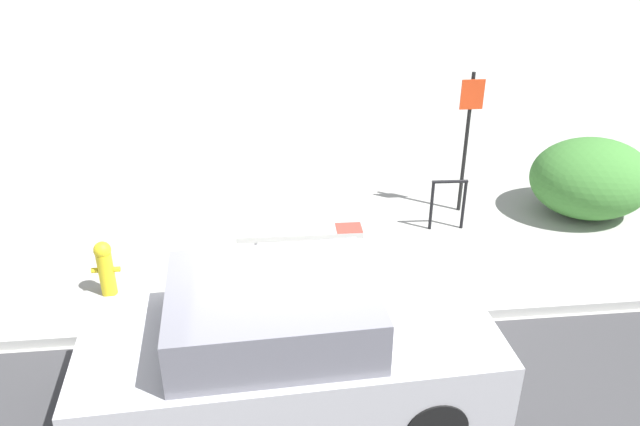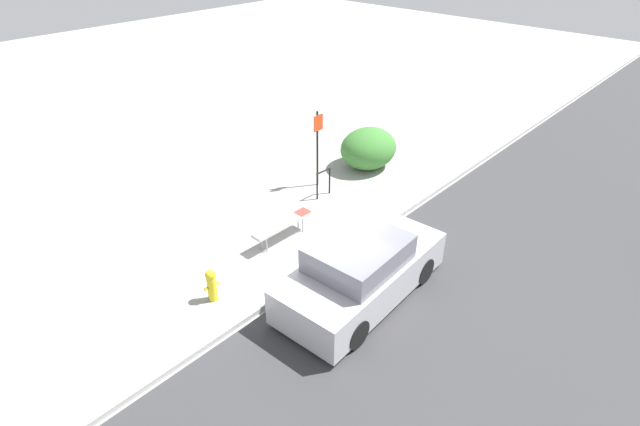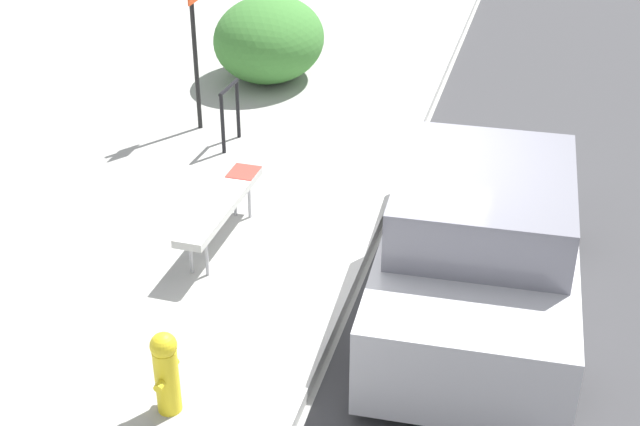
{
  "view_description": "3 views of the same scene",
  "coord_description": "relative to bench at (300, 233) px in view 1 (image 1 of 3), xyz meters",
  "views": [
    {
      "loc": [
        -0.4,
        -6.08,
        4.68
      ],
      "look_at": [
        0.38,
        1.37,
        0.83
      ],
      "focal_mm": 35.0,
      "sensor_mm": 36.0,
      "label": 1
    },
    {
      "loc": [
        -6.85,
        -6.19,
        7.13
      ],
      "look_at": [
        0.76,
        0.82,
        0.77
      ],
      "focal_mm": 28.0,
      "sensor_mm": 36.0,
      "label": 2
    },
    {
      "loc": [
        -7.44,
        -1.7,
        5.04
      ],
      "look_at": [
        -0.33,
        0.27,
        0.8
      ],
      "focal_mm": 50.0,
      "sensor_mm": 36.0,
      "label": 3
    }
  ],
  "objects": [
    {
      "name": "ground_plane",
      "position": [
        -0.12,
        -1.47,
        -0.46
      ],
      "size": [
        60.0,
        60.0,
        0.0
      ],
      "primitive_type": "plane",
      "color": "#9E9E99"
    },
    {
      "name": "curb",
      "position": [
        -0.12,
        -1.47,
        -0.4
      ],
      "size": [
        60.0,
        0.2,
        0.13
      ],
      "color": "#B7B7B2",
      "rests_on": "ground_plane"
    },
    {
      "name": "bench",
      "position": [
        0.0,
        0.0,
        0.0
      ],
      "size": [
        1.75,
        0.35,
        0.53
      ],
      "rotation": [
        0.0,
        0.0,
        -0.02
      ],
      "color": "#99999E",
      "rests_on": "ground_plane"
    },
    {
      "name": "bike_rack",
      "position": [
        2.33,
        0.77,
        0.04
      ],
      "size": [
        0.55,
        0.07,
        0.83
      ],
      "rotation": [
        0.0,
        0.0,
        -0.04
      ],
      "color": "black",
      "rests_on": "ground_plane"
    },
    {
      "name": "sign_post",
      "position": [
        2.73,
        1.36,
        0.92
      ],
      "size": [
        0.36,
        0.08,
        2.3
      ],
      "color": "black",
      "rests_on": "ground_plane"
    },
    {
      "name": "fire_hydrant",
      "position": [
        -2.55,
        -0.51,
        -0.06
      ],
      "size": [
        0.36,
        0.22,
        0.77
      ],
      "color": "gold",
      "rests_on": "ground_plane"
    },
    {
      "name": "shrub_hedge",
      "position": [
        4.72,
        1.02,
        0.17
      ],
      "size": [
        1.92,
        1.65,
        1.26
      ],
      "color": "#3D7A33",
      "rests_on": "ground_plane"
    },
    {
      "name": "parked_car_near",
      "position": [
        -0.34,
        -2.73,
        0.19
      ],
      "size": [
        4.09,
        1.89,
        1.46
      ],
      "rotation": [
        0.0,
        0.0,
        0.05
      ],
      "color": "black",
      "rests_on": "ground_plane"
    }
  ]
}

